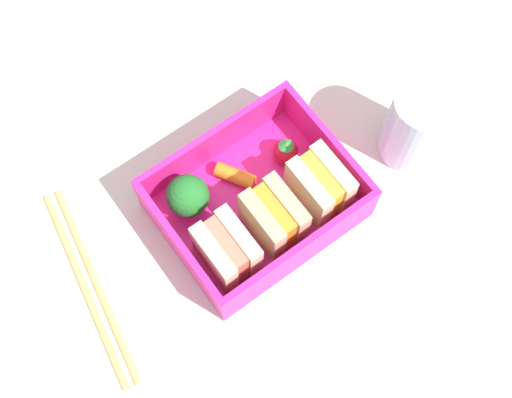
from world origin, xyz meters
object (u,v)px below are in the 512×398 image
Objects in this scene: sandwich_left at (320,185)px; strawberry_far_left at (286,151)px; drinking_glass at (416,126)px; sandwich_center at (227,250)px; carrot_stick_far_left at (236,176)px; broccoli_floret at (188,196)px; sandwich_center_left at (274,217)px; chopstick_pair at (90,285)px.

sandwich_left is 5.15cm from strawberry_far_left.
sandwich_center is at bearing -2.01° from drinking_glass.
broccoli_floret reaches higher than carrot_stick_far_left.
drinking_glass reaches higher than broccoli_floret.
carrot_stick_far_left is at bearing 177.71° from broccoli_floret.
sandwich_center_left and sandwich_center have the same top height.
carrot_stick_far_left is at bearing -23.10° from drinking_glass.
broccoli_floret is (-0.08, -6.12, -0.05)cm from sandwich_center.
strawberry_far_left is at bearing 178.54° from chopstick_pair.
sandwich_center_left is 5.07cm from sandwich_center.
sandwich_center is 20.68cm from drinking_glass.
sandwich_center_left is 7.89cm from broccoli_floret.
strawberry_far_left is (-10.17, -4.96, -1.39)cm from sandwich_center.
sandwich_center reaches higher than chopstick_pair.
broccoli_floret is 0.52× the size of drinking_glass.
sandwich_left is 0.60× the size of drinking_glass.
sandwich_left is 11.76cm from broccoli_floret.
sandwich_center reaches higher than strawberry_far_left.
drinking_glass is at bearing 177.99° from sandwich_center.
sandwich_left reaches higher than strawberry_far_left.
sandwich_center is at bearing 0.00° from sandwich_center_left.
sandwich_left is at bearing 130.44° from carrot_stick_far_left.
sandwich_center_left is at bearing 180.00° from sandwich_center.
sandwich_center_left is at bearing 44.22° from strawberry_far_left.
sandwich_left is 10.13cm from sandwich_center.
broccoli_floret is at bearing -50.85° from sandwich_center_left.
chopstick_pair is 32.86cm from drinking_glass.
chopstick_pair is at bearing 3.04° from broccoli_floret.
sandwich_center_left is 7.25cm from strawberry_far_left.
chopstick_pair is at bearing -14.41° from sandwich_left.
sandwich_center_left reaches higher than broccoli_floret.
sandwich_center_left reaches higher than carrot_stick_far_left.
drinking_glass reaches higher than sandwich_center_left.
drinking_glass reaches higher than strawberry_far_left.
broccoli_floret is 11.96cm from chopstick_pair.
drinking_glass is (-10.53, 0.73, 0.59)cm from sandwich_left.
sandwich_center_left reaches higher than strawberry_far_left.
broccoli_floret is 0.24× the size of chopstick_pair.
chopstick_pair is (21.46, -5.51, -3.57)cm from sandwich_left.
sandwich_center is 1.44× the size of carrot_stick_far_left.
sandwich_left is at bearing 89.61° from strawberry_far_left.
drinking_glass reaches higher than chopstick_pair.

